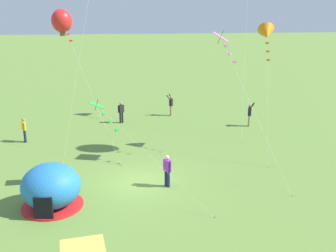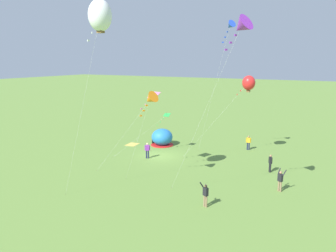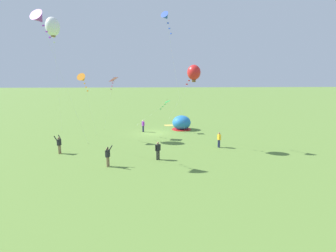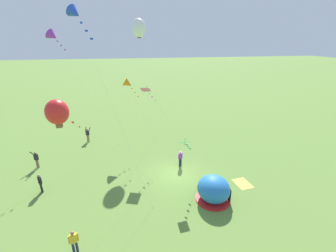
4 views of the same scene
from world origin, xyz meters
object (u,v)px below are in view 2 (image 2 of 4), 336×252
Objects in this scene: popup_tent at (162,137)px; kite_green at (164,117)px; person_strolling at (248,142)px; kite_purple at (241,26)px; kite_red at (249,83)px; person_arms_raised at (205,194)px; kite_white at (100,15)px; kite_orange at (150,99)px; person_with_toddler at (147,150)px; person_near_tent at (270,162)px; kite_pink at (152,98)px; kite_blue at (230,26)px; person_flying_kite at (280,180)px.

kite_green reaches higher than popup_tent.
kite_purple is (16.80, 3.49, 11.62)m from person_strolling.
kite_red reaches higher than kite_green.
kite_white is (2.27, -7.22, 12.55)m from person_arms_raised.
person_with_toddler is at bearing -145.72° from kite_orange.
kite_orange is at bearing -20.15° from kite_red.
kite_purple is (9.98, -0.43, 11.62)m from person_near_tent.
person_strolling is 0.91× the size of person_arms_raised.
kite_orange is at bearing 23.28° from kite_green.
kite_pink is at bearing 38.33° from person_with_toddler.
kite_red is at bearing 9.00° from person_strolling.
kite_blue is at bearing -25.69° from kite_red.
popup_tent reaches higher than person_arms_raised.
kite_green reaches higher than person_strolling.
popup_tent is at bearing -165.28° from kite_white.
person_near_tent is at bearing 29.92° from person_strolling.
kite_pink is 0.53× the size of kite_white.
kite_green is (-5.73, -13.98, 3.07)m from person_flying_kite.
kite_white is 14.16m from kite_blue.
person_flying_kite is 0.35× the size of kite_green.
kite_orange is (-3.60, 1.78, -6.10)m from kite_white.
kite_green is (-13.57, -2.51, -9.48)m from kite_white.
kite_green is at bearing 34.91° from popup_tent.
popup_tent is 1.63× the size of person_with_toddler.
kite_orange is (8.62, -8.01, 6.48)m from person_near_tent.
kite_red is (3.00, 0.48, 7.16)m from person_strolling.
person_flying_kite is at bearing 67.72° from kite_green.
kite_white is 7.31m from kite_orange.
kite_orange reaches higher than popup_tent.
kite_white reaches higher than person_with_toddler.
kite_orange is (12.40, 5.98, 6.45)m from popup_tent.
person_strolling and person_with_toddler have the same top height.
kite_blue is (0.33, 7.51, 9.68)m from kite_green.
person_strolling is at bearing -171.00° from kite_red.
person_arms_raised is at bearing 4.63° from person_strolling.
kite_white is (6.87, 0.06, 6.40)m from kite_pink.
kite_pink is 11.22m from kite_red.
kite_blue is (-2.84, 7.86, 12.79)m from person_with_toddler.
kite_red is at bearing 159.85° from kite_orange.
kite_purple reaches higher than person_with_toddler.
person_strolling is 0.12× the size of kite_blue.
person_strolling is 0.12× the size of kite_white.
person_flying_kite is at bearing 79.86° from person_with_toddler.
kite_green is at bearing -133.69° from kite_purple.
person_with_toddler is 0.12× the size of kite_white.
person_arms_raised is 10.28m from person_near_tent.
person_strolling and person_near_tent have the same top height.
person_near_tent is (-9.95, 2.56, -0.03)m from person_arms_raised.
person_flying_kite is at bearing 26.59° from person_strolling.
person_arms_raised is (16.77, 1.36, 0.03)m from person_strolling.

